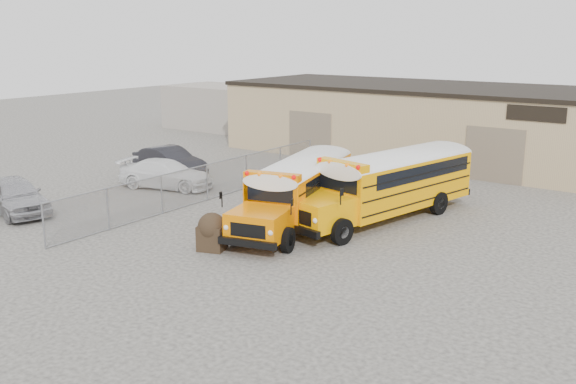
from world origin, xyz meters
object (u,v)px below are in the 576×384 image
Objects in this scene: car_white at (166,174)px; car_dark at (169,161)px; school_bus_left at (338,162)px; car_silver at (15,195)px; school_bus_right at (468,161)px; tarp_bundle at (212,231)px.

car_white is 1.04× the size of car_dark.
car_white is at bearing -150.55° from school_bus_left.
school_bus_left is at bearing -76.96° from car_white.
car_white is at bearing -0.76° from car_silver.
school_bus_right is at bearing -64.58° from car_dark.
car_dark is at bearing -160.73° from school_bus_right.
school_bus_right is at bearing -76.46° from car_white.
car_white is (-13.41, -7.73, -0.99)m from school_bus_right.
school_bus_right is 7.27× the size of tarp_bundle.
car_silver is at bearing 148.97° from car_white.
school_bus_right is (5.58, 3.31, 0.13)m from school_bus_left.
car_white is (-7.83, -4.42, -0.86)m from school_bus_left.
school_bus_left is at bearing -25.60° from car_silver.
school_bus_right reaches higher than school_bus_left.
school_bus_right is 2.06× the size of car_white.
school_bus_right is 21.61m from car_silver.
school_bus_right is at bearing 71.18° from tarp_bundle.
car_dark is at bearing 26.16° from car_white.
school_bus_left is 15.40m from car_silver.
school_bus_left is 0.92× the size of school_bus_right.
school_bus_right reaches higher than tarp_bundle.
tarp_bundle is 0.28× the size of car_white.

